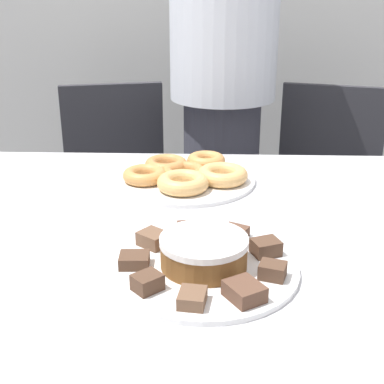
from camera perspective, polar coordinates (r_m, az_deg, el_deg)
The scene contains 22 objects.
table at distance 1.17m, azimuth 2.60°, elevation -7.61°, with size 1.52×1.01×0.77m.
person_standing at distance 1.94m, azimuth 3.31°, elevation 11.70°, with size 0.37×0.37×1.74m.
office_chair_left at distance 2.11m, azimuth -7.74°, elevation -1.89°, with size 0.53×0.53×0.88m.
office_chair_right at distance 2.12m, azimuth 13.73°, elevation -2.17°, with size 0.54×0.54×0.88m.
plate_cake at distance 0.97m, azimuth 1.26°, elevation -8.09°, with size 0.34×0.34×0.01m.
plate_donuts at distance 1.38m, azimuth -0.87°, elevation 1.40°, with size 0.37×0.37×0.01m.
frosted_cake at distance 0.95m, azimuth 1.27°, elevation -6.37°, with size 0.16×0.16×0.06m.
lamington_0 at distance 1.03m, azimuth -4.15°, elevation -5.00°, with size 0.07×0.07×0.03m.
lamington_1 at distance 0.96m, azimuth -6.17°, elevation -7.24°, with size 0.05×0.05×0.02m.
lamington_2 at distance 0.89m, azimuth -4.78°, elevation -9.57°, with size 0.06×0.06×0.03m.
lamington_3 at distance 0.85m, azimuth 0.02°, elevation -11.24°, with size 0.05×0.05×0.02m.
lamington_4 at distance 0.87m, azimuth 5.61°, elevation -10.50°, with size 0.07×0.08×0.03m.
lamington_5 at distance 0.93m, azimuth 8.58°, elevation -8.29°, with size 0.05×0.05×0.03m.
lamington_6 at distance 1.00m, azimuth 7.88°, elevation -5.85°, with size 0.06×0.06×0.03m.
lamington_7 at distance 1.06m, azimuth 4.47°, elevation -4.44°, with size 0.07×0.07×0.02m.
lamington_8 at distance 1.07m, azimuth -0.07°, elevation -4.11°, with size 0.06×0.07×0.02m.
donut_0 at distance 1.38m, azimuth -0.87°, elevation 2.15°, with size 0.11×0.11×0.03m.
donut_1 at distance 1.43m, azimuth -2.77°, elevation 2.98°, with size 0.11×0.11×0.03m.
donut_2 at distance 1.35m, azimuth -5.07°, elevation 1.81°, with size 0.11×0.11×0.03m.
donut_3 at distance 1.29m, azimuth -0.98°, elevation 1.00°, with size 0.13×0.13×0.04m.
donut_4 at distance 1.35m, azimuth 3.27°, elevation 1.84°, with size 0.13×0.13×0.04m.
donut_5 at distance 1.46m, azimuth 1.51°, elevation 3.37°, with size 0.10×0.10×0.03m.
Camera 1 is at (-0.02, -1.02, 1.25)m, focal length 50.00 mm.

